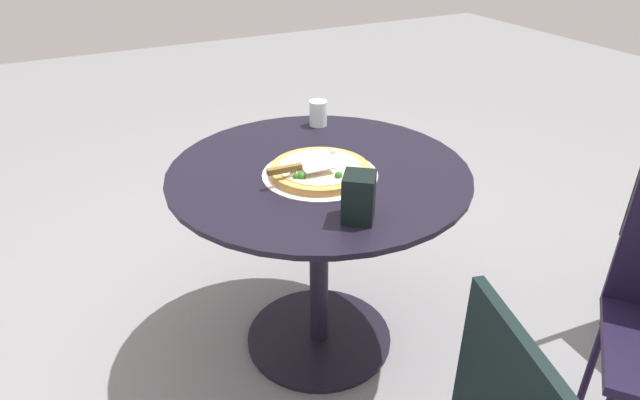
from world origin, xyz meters
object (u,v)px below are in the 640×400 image
Objects in this scene: patio_table at (319,222)px; drinking_cup at (318,113)px; pizza_server at (300,167)px; pizza_on_tray at (320,171)px; napkin_dispenser at (359,197)px.

patio_table is 0.46m from drinking_cup.
pizza_server is 0.49m from drinking_cup.
drinking_cup is at bearing -33.50° from pizza_server.
pizza_on_tray is 0.09m from pizza_server.
napkin_dispenser is at bearing 174.15° from pizza_on_tray.
napkin_dispenser reaches higher than pizza_server.
patio_table is 7.33× the size of napkin_dispenser.
napkin_dispenser is (-0.29, 0.03, 0.05)m from pizza_on_tray.
drinking_cup reaches higher than patio_table.
patio_table is 0.43m from napkin_dispenser.
pizza_server is at bearing 146.50° from drinking_cup.
patio_table is at bearing 153.35° from drinking_cup.
drinking_cup is (0.35, -0.17, 0.25)m from patio_table.
drinking_cup reaches higher than pizza_server.
pizza_on_tray is at bearing 157.50° from patio_table.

